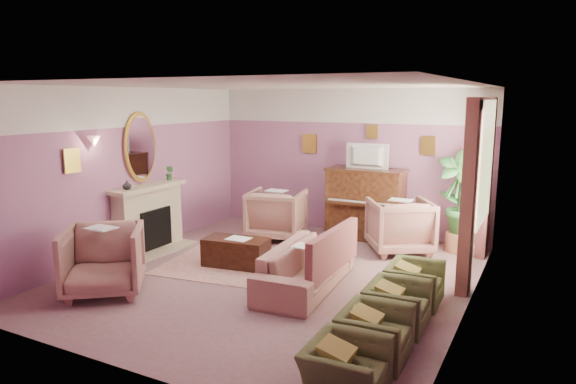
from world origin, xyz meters
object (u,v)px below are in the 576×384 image
at_px(piano, 365,204).
at_px(sofa, 307,258).
at_px(floral_armchair_front, 103,257).
at_px(olive_chair_a, 346,362).
at_px(olive_chair_b, 375,326).
at_px(olive_chair_d, 415,277).
at_px(side_table, 469,232).
at_px(television, 366,154).
at_px(coffee_table, 236,252).
at_px(olive_chair_c, 397,298).
at_px(floral_armchair_left, 276,212).
at_px(floral_armchair_right, 400,223).

bearing_deg(piano, sofa, -87.38).
relative_size(floral_armchair_front, olive_chair_a, 1.33).
height_order(olive_chair_b, olive_chair_d, same).
bearing_deg(olive_chair_b, side_table, 86.03).
xyz_separation_m(sofa, floral_armchair_front, (-2.35, -1.47, 0.09)).
distance_m(television, side_table, 2.27).
xyz_separation_m(coffee_table, olive_chair_a, (2.85, -2.58, 0.11)).
bearing_deg(television, coffee_table, -116.89).
xyz_separation_m(floral_armchair_front, olive_chair_a, (3.81, -0.79, -0.18)).
height_order(piano, olive_chair_a, piano).
bearing_deg(coffee_table, olive_chair_c, -18.32).
relative_size(television, olive_chair_a, 1.03).
distance_m(television, coffee_table, 3.10).
height_order(television, sofa, television).
relative_size(olive_chair_c, side_table, 1.11).
bearing_deg(sofa, olive_chair_a, -57.11).
relative_size(television, floral_armchair_left, 0.78).
bearing_deg(floral_armchair_front, floral_armchair_left, 78.11).
xyz_separation_m(floral_armchair_right, olive_chair_b, (0.77, -3.69, -0.18)).
relative_size(coffee_table, olive_chair_a, 1.29).
distance_m(television, sofa, 3.04).
bearing_deg(olive_chair_b, floral_armchair_right, 101.71).
bearing_deg(sofa, olive_chair_c, -23.10).
height_order(piano, television, television).
distance_m(piano, floral_armchair_left, 1.68).
height_order(coffee_table, olive_chair_b, olive_chair_b).
bearing_deg(olive_chair_b, olive_chair_d, 90.00).
bearing_deg(olive_chair_c, floral_armchair_front, -167.44).
bearing_deg(floral_armchair_right, olive_chair_c, -75.08).
relative_size(floral_armchair_right, floral_armchair_front, 1.00).
xyz_separation_m(television, olive_chair_c, (1.60, -3.42, -1.26)).
height_order(sofa, floral_armchair_right, floral_armchair_right).
distance_m(piano, television, 0.95).
xyz_separation_m(olive_chair_b, olive_chair_c, (0.00, 0.82, 0.00)).
distance_m(floral_armchair_front, olive_chair_d, 4.16).
bearing_deg(olive_chair_c, olive_chair_b, -90.00).
bearing_deg(coffee_table, floral_armchair_left, 97.19).
xyz_separation_m(sofa, olive_chair_c, (1.46, -0.62, -0.09)).
bearing_deg(olive_chair_d, floral_armchair_front, -156.35).
height_order(floral_armchair_left, olive_chair_d, floral_armchair_left).
xyz_separation_m(coffee_table, floral_armchair_right, (2.09, 1.93, 0.29)).
xyz_separation_m(coffee_table, side_table, (3.15, 2.49, 0.12)).
xyz_separation_m(piano, olive_chair_a, (1.60, -5.11, -0.31)).
height_order(piano, side_table, piano).
distance_m(floral_armchair_front, side_table, 5.93).
distance_m(floral_armchair_front, olive_chair_c, 3.91).
height_order(sofa, floral_armchair_front, floral_armchair_front).
bearing_deg(olive_chair_c, coffee_table, 161.68).
bearing_deg(floral_armchair_front, sofa, 32.14).
distance_m(coffee_table, floral_armchair_front, 2.05).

